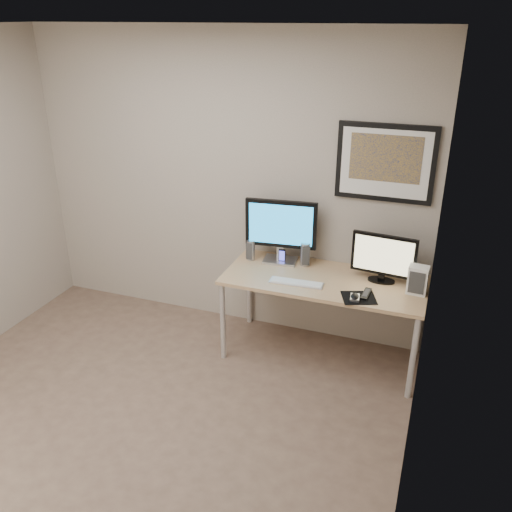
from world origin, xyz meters
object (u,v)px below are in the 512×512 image
(monitor_tv, at_px, (384,257))
(speaker_left, at_px, (251,250))
(monitor_large, at_px, (281,228))
(keyboard, at_px, (296,283))
(speaker_right, at_px, (305,254))
(framed_art, at_px, (385,163))
(desk, at_px, (324,286))
(fan_unit, at_px, (418,280))
(phone_dock, at_px, (282,256))

(monitor_tv, xyz_separation_m, speaker_left, (-1.12, 0.04, -0.12))
(monitor_large, distance_m, keyboard, 0.52)
(monitor_tv, xyz_separation_m, speaker_right, (-0.65, 0.09, -0.11))
(monitor_large, xyz_separation_m, speaker_left, (-0.25, -0.05, -0.21))
(monitor_tv, bearing_deg, framed_art, 115.70)
(monitor_large, height_order, monitor_tv, monitor_large)
(monitor_tv, bearing_deg, speaker_right, 177.57)
(framed_art, relative_size, monitor_tv, 1.49)
(desk, bearing_deg, monitor_tv, 13.02)
(fan_unit, bearing_deg, monitor_tv, 163.11)
(speaker_right, xyz_separation_m, keyboard, (0.03, -0.35, -0.09))
(speaker_left, relative_size, phone_dock, 1.41)
(phone_dock, bearing_deg, desk, -29.41)
(framed_art, relative_size, keyboard, 1.77)
(phone_dock, relative_size, keyboard, 0.30)
(speaker_left, xyz_separation_m, speaker_right, (0.47, 0.05, 0.01))
(fan_unit, bearing_deg, framed_art, 140.76)
(speaker_right, bearing_deg, phone_dock, 166.53)
(monitor_tv, height_order, keyboard, monitor_tv)
(monitor_tv, xyz_separation_m, phone_dock, (-0.84, 0.06, -0.15))
(keyboard, bearing_deg, fan_unit, 7.22)
(monitor_tv, relative_size, speaker_right, 2.50)
(monitor_tv, distance_m, speaker_right, 0.66)
(desk, xyz_separation_m, framed_art, (0.35, 0.33, 0.96))
(monitor_tv, height_order, speaker_left, monitor_tv)
(speaker_right, height_order, fan_unit, fan_unit)
(desk, xyz_separation_m, fan_unit, (0.71, -0.00, 0.18))
(desk, relative_size, monitor_tv, 3.18)
(speaker_left, distance_m, phone_dock, 0.27)
(monitor_large, height_order, fan_unit, monitor_large)
(desk, distance_m, fan_unit, 0.73)
(desk, distance_m, monitor_tv, 0.52)
(monitor_tv, relative_size, phone_dock, 3.99)
(monitor_large, bearing_deg, speaker_right, -5.15)
(framed_art, distance_m, fan_unit, 0.92)
(monitor_tv, height_order, fan_unit, monitor_tv)
(monitor_large, xyz_separation_m, keyboard, (0.25, -0.35, -0.29))
(framed_art, distance_m, monitor_tv, 0.72)
(fan_unit, bearing_deg, speaker_left, 177.61)
(speaker_left, bearing_deg, monitor_large, 16.41)
(monitor_large, bearing_deg, phone_dock, -54.33)
(framed_art, xyz_separation_m, monitor_large, (-0.78, -0.14, -0.59))
(monitor_large, bearing_deg, fan_unit, -15.99)
(speaker_right, bearing_deg, monitor_tv, -30.58)
(speaker_left, distance_m, keyboard, 0.59)
(phone_dock, bearing_deg, speaker_right, 1.31)
(monitor_tv, distance_m, fan_unit, 0.31)
(framed_art, distance_m, speaker_left, 1.32)
(phone_dock, height_order, fan_unit, fan_unit)
(desk, height_order, framed_art, framed_art)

